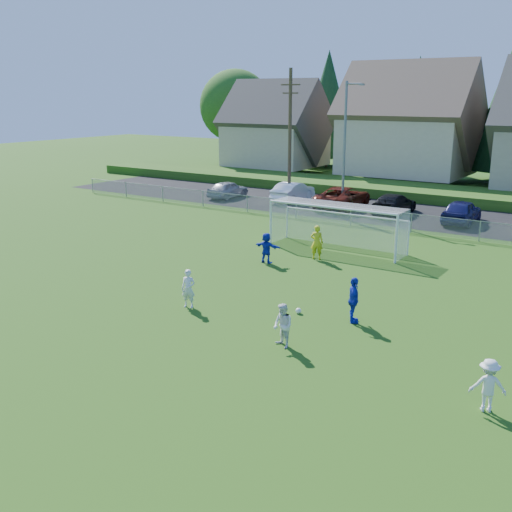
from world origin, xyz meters
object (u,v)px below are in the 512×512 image
Objects in this scene: player_white_b at (283,326)px; player_blue_b at (266,248)px; goalkeeper at (317,242)px; car_d at (394,204)px; car_e at (462,211)px; car_a at (228,189)px; soccer_goal at (339,219)px; soccer_ball at (298,311)px; player_white_c at (488,385)px; car_c at (343,197)px; player_white_a at (188,289)px; player_blue_a at (354,300)px; car_b at (293,192)px.

player_white_b is 10.32m from player_blue_b.
car_d is at bearing -101.71° from goalkeeper.
player_blue_b is 15.95m from car_e.
car_d reaches higher than car_a.
player_white_b is 0.20× the size of soccer_goal.
soccer_goal is at bearing 107.70° from soccer_ball.
player_white_c is 0.20× the size of soccer_goal.
car_c is (9.79, 0.89, 0.12)m from car_a.
car_e is (4.55, 22.13, 0.01)m from player_white_a.
soccer_ball is 8.57m from player_white_c.
player_blue_a is at bearing 144.57° from player_blue_b.
soccer_ball is 10.47m from soccer_goal.
car_c is 8.77m from car_e.
player_white_b is 13.60m from soccer_goal.
player_blue_a reaches higher than player_white_b.
goalkeeper is 0.44× the size of car_a.
soccer_ball is 0.14× the size of player_blue_b.
player_white_c is 15.40m from goalkeeper.
car_b is at bearing 9.44° from player_blue_a.
car_b is (-20.43, 25.08, 0.02)m from player_white_c.
soccer_goal reaches higher than car_b.
player_white_a is 0.26× the size of car_c.
car_e is at bearing 60.41° from player_white_a.
goalkeeper is at bearing 106.93° from car_c.
player_blue_b reaches higher than player_white_b.
car_e reaches higher than car_a.
player_blue_a is at bearing 136.37° from car_a.
soccer_ball is 0.14× the size of player_white_a.
player_white_c is at bearing 115.27° from car_d.
player_white_c is at bearing -150.36° from player_blue_a.
player_blue_b reaches higher than soccer_ball.
player_white_b is 6.66m from player_white_c.
player_white_a is at bearing 89.98° from car_d.
goalkeeper is at bearing -132.02° from player_blue_b.
car_e is at bearing -95.10° from player_white_c.
player_white_c is (11.70, -1.84, -0.03)m from player_white_a.
player_blue_b is at bearing 150.44° from player_white_b.
car_b is (-14.80, 21.16, -0.10)m from player_blue_a.
car_e is (3.69, 13.04, -0.11)m from goalkeeper.
player_blue_b is 19.64m from car_a.
player_white_c is 17.36m from soccer_goal.
player_white_b is 29.92m from car_a.
goalkeeper is 0.36× the size of car_d.
car_a is 9.83m from car_c.
soccer_goal is at bearing 127.63° from car_b.
goalkeeper is at bearing 122.32° from car_b.
soccer_goal reaches higher than soccer_ball.
player_white_a is 0.31× the size of car_d.
player_blue_b is 15.59m from car_d.
car_c is (-9.26, 23.96, 0.06)m from player_white_b.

